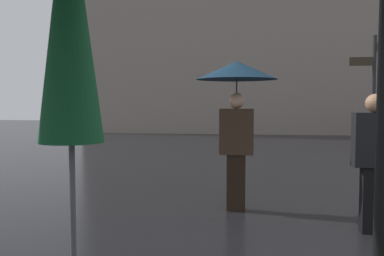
% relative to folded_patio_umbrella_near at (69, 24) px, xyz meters
% --- Properties ---
extents(folded_patio_umbrella_near, '(0.43, 0.43, 2.79)m').
position_rel_folded_patio_umbrella_near_xyz_m(folded_patio_umbrella_near, '(0.00, 0.00, 0.00)').
color(folded_patio_umbrella_near, black).
rests_on(folded_patio_umbrella_near, ground).
extents(pedestrian_with_umbrella, '(1.09, 1.09, 2.03)m').
position_rel_folded_patio_umbrella_near_xyz_m(pedestrian_with_umbrella, '(0.94, 3.23, -0.28)').
color(pedestrian_with_umbrella, black).
rests_on(pedestrian_with_umbrella, ground).
extents(pedestrian_with_bag, '(0.49, 0.24, 1.57)m').
position_rel_folded_patio_umbrella_near_xyz_m(pedestrian_with_bag, '(2.49, 2.43, -1.04)').
color(pedestrian_with_bag, black).
rests_on(pedestrian_with_bag, ground).
extents(street_signpost, '(1.08, 0.08, 2.90)m').
position_rel_folded_patio_umbrella_near_xyz_m(street_signpost, '(3.82, 6.86, -0.16)').
color(street_signpost, black).
rests_on(street_signpost, ground).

